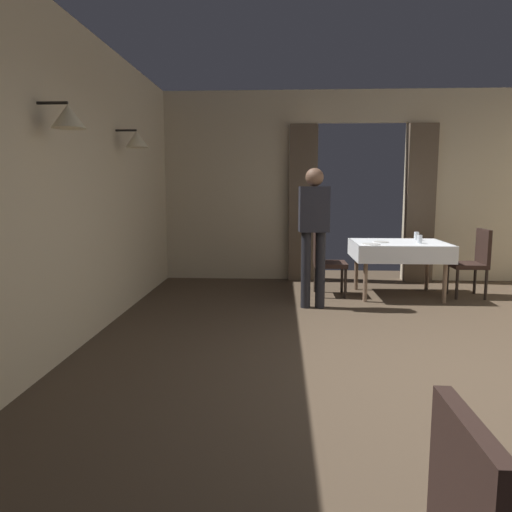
% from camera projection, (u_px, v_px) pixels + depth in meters
% --- Properties ---
extents(ground, '(10.08, 10.08, 0.00)m').
position_uv_depth(ground, '(439.00, 376.00, 3.88)').
color(ground, '#4C3D2D').
extents(wall_left, '(0.49, 8.40, 3.00)m').
position_uv_depth(wall_left, '(35.00, 185.00, 3.83)').
color(wall_left, beige).
rests_on(wall_left, ground).
extents(wall_back, '(6.40, 0.27, 3.00)m').
position_uv_depth(wall_back, '(361.00, 186.00, 7.80)').
color(wall_back, beige).
rests_on(wall_back, ground).
extents(dining_table_mid, '(1.26, 1.01, 0.75)m').
position_uv_depth(dining_table_mid, '(399.00, 248.00, 6.69)').
color(dining_table_mid, '#7A604C').
rests_on(dining_table_mid, ground).
extents(chair_mid_left, '(0.44, 0.44, 0.93)m').
position_uv_depth(chair_mid_left, '(324.00, 258.00, 6.76)').
color(chair_mid_left, black).
rests_on(chair_mid_left, ground).
extents(chair_mid_right, '(0.44, 0.44, 0.93)m').
position_uv_depth(chair_mid_right, '(474.00, 259.00, 6.66)').
color(chair_mid_right, black).
rests_on(chair_mid_right, ground).
extents(glass_mid_a, '(0.07, 0.07, 0.12)m').
position_uv_depth(glass_mid_a, '(416.00, 236.00, 6.90)').
color(glass_mid_a, silver).
rests_on(glass_mid_a, dining_table_mid).
extents(plate_mid_b, '(0.20, 0.20, 0.01)m').
position_uv_depth(plate_mid_b, '(381.00, 242.00, 6.63)').
color(plate_mid_b, white).
rests_on(plate_mid_b, dining_table_mid).
extents(glass_mid_c, '(0.07, 0.07, 0.11)m').
position_uv_depth(glass_mid_c, '(420.00, 239.00, 6.50)').
color(glass_mid_c, silver).
rests_on(glass_mid_c, dining_table_mid).
extents(plate_mid_d, '(0.23, 0.23, 0.01)m').
position_uv_depth(plate_mid_d, '(371.00, 244.00, 6.37)').
color(plate_mid_d, white).
rests_on(plate_mid_d, dining_table_mid).
extents(person_waiter_by_doorway, '(0.37, 0.24, 1.72)m').
position_uv_depth(person_waiter_by_doorway, '(314.00, 226.00, 5.97)').
color(person_waiter_by_doorway, black).
rests_on(person_waiter_by_doorway, ground).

